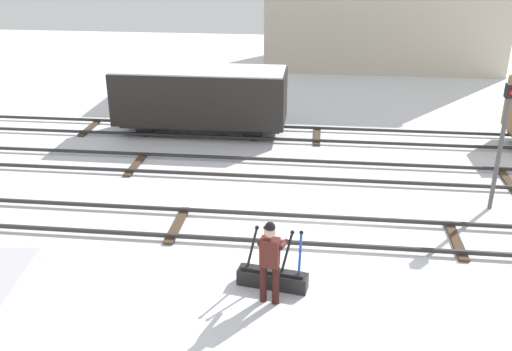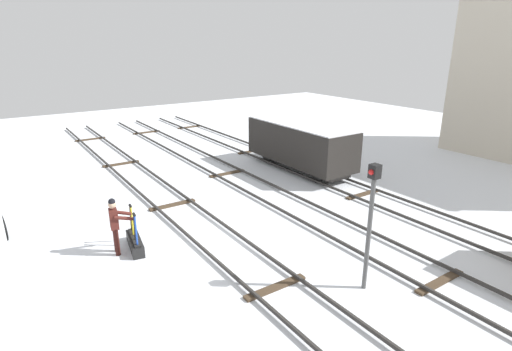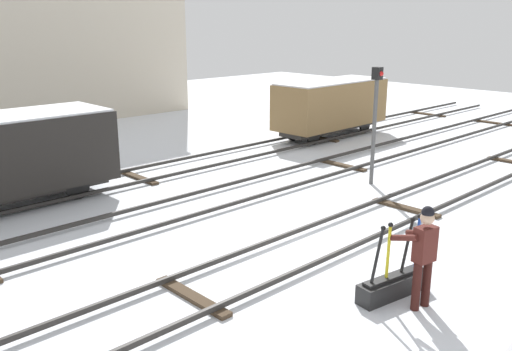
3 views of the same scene
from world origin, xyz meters
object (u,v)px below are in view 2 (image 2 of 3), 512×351
(switch_lever_frame, at_px, (135,242))
(signal_post, at_px, (371,214))
(rail_worker, at_px, (115,222))
(freight_car_far_end, at_px, (300,144))

(switch_lever_frame, distance_m, signal_post, 7.44)
(switch_lever_frame, height_order, rail_worker, rail_worker)
(rail_worker, relative_size, freight_car_far_end, 0.29)
(switch_lever_frame, bearing_deg, freight_car_far_end, 119.16)
(rail_worker, xyz_separation_m, signal_post, (5.67, 4.97, 1.12))
(switch_lever_frame, distance_m, freight_car_far_end, 10.51)
(signal_post, bearing_deg, switch_lever_frame, -141.91)
(switch_lever_frame, bearing_deg, signal_post, 47.37)
(switch_lever_frame, xyz_separation_m, freight_car_far_end, (-3.55, 9.82, 1.16))
(switch_lever_frame, height_order, freight_car_far_end, freight_car_far_end)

